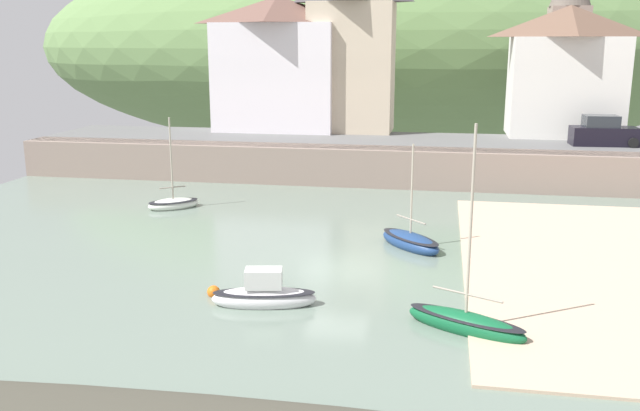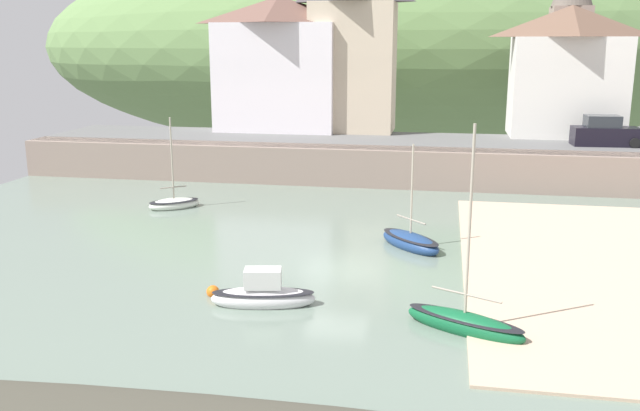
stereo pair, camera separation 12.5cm
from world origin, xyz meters
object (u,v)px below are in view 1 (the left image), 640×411
fishing_boat_green (264,295)px  sailboat_white_hull (466,322)px  sailboat_blue_trim (173,203)px  waterfront_building_left (278,63)px  waterfront_building_centre (352,48)px  parked_car_near_slipway (603,133)px  waterfront_building_right (566,70)px  mooring_buoy (214,292)px  dinghy_open_wooden (410,241)px  church_with_spire (567,38)px

fishing_boat_green → sailboat_white_hull: size_ratio=0.56×
fishing_boat_green → sailboat_blue_trim: size_ratio=0.73×
waterfront_building_left → fishing_boat_green: 30.97m
waterfront_building_centre → parked_car_near_slipway: bearing=-14.8°
waterfront_building_right → mooring_buoy: size_ratio=19.33×
dinghy_open_wooden → mooring_buoy: 9.91m
waterfront_building_centre → sailboat_blue_trim: bearing=-115.1°
waterfront_building_left → waterfront_building_centre: 5.73m
waterfront_building_right → parked_car_near_slipway: (1.86, -4.50, -3.80)m
waterfront_building_left → dinghy_open_wooden: (11.19, -21.60, -7.10)m
sailboat_white_hull → waterfront_building_left: bearing=139.9°
church_with_spire → sailboat_white_hull: church_with_spire is taller
waterfront_building_right → sailboat_white_hull: 32.06m
waterfront_building_centre → parked_car_near_slipway: (17.05, -4.50, -5.28)m
fishing_boat_green → dinghy_open_wooden: size_ratio=0.78×
waterfront_building_centre → sailboat_blue_trim: size_ratio=2.31×
sailboat_blue_trim → fishing_boat_green: bearing=-94.2°
waterfront_building_centre → dinghy_open_wooden: (5.57, -21.60, -8.20)m
fishing_boat_green → mooring_buoy: (-2.04, 0.59, -0.23)m
fishing_boat_green → mooring_buoy: size_ratio=8.09×
waterfront_building_left → sailboat_white_hull: waterfront_building_left is taller
mooring_buoy → sailboat_blue_trim: bearing=117.7°
waterfront_building_centre → fishing_boat_green: size_ratio=3.15×
sailboat_white_hull → parked_car_near_slipway: sailboat_white_hull is taller
fishing_boat_green → sailboat_blue_trim: (-8.59, 13.04, -0.11)m
dinghy_open_wooden → parked_car_near_slipway: size_ratio=1.16×
waterfront_building_left → waterfront_building_right: waterfront_building_left is taller
dinghy_open_wooden → mooring_buoy: (-6.72, -7.27, -0.15)m
waterfront_building_right → church_with_spire: 4.62m
waterfront_building_left → mooring_buoy: size_ratio=21.03×
parked_car_near_slipway → sailboat_blue_trim: bearing=-157.6°
waterfront_building_centre → sailboat_white_hull: (7.75, -30.46, -8.19)m
waterfront_building_centre → fishing_boat_green: waterfront_building_centre is taller
dinghy_open_wooden → sailboat_white_hull: 9.12m
fishing_boat_green → sailboat_blue_trim: bearing=112.8°
sailboat_blue_trim → parked_car_near_slipway: size_ratio=1.23×
church_with_spire → mooring_buoy: (-16.89, -32.87, -9.11)m
waterfront_building_left → sailboat_white_hull: (13.37, -30.46, -7.08)m
waterfront_building_right → sailboat_blue_trim: bearing=-144.4°
waterfront_building_right → fishing_boat_green: 33.41m
dinghy_open_wooden → sailboat_blue_trim: bearing=-154.0°
fishing_boat_green → mooring_buoy: 2.14m
sailboat_white_hull → sailboat_blue_trim: bearing=163.9°
church_with_spire → dinghy_open_wooden: (-10.16, -25.60, -8.97)m
mooring_buoy → dinghy_open_wooden: bearing=47.2°
waterfront_building_left → sailboat_white_hull: size_ratio=1.45×
sailboat_blue_trim → parked_car_near_slipway: (24.75, 11.91, 2.95)m
waterfront_building_centre → mooring_buoy: (-1.16, -28.87, -8.35)m
church_with_spire → sailboat_blue_trim: size_ratio=2.57×
dinghy_open_wooden → waterfront_building_right: bearing=113.3°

